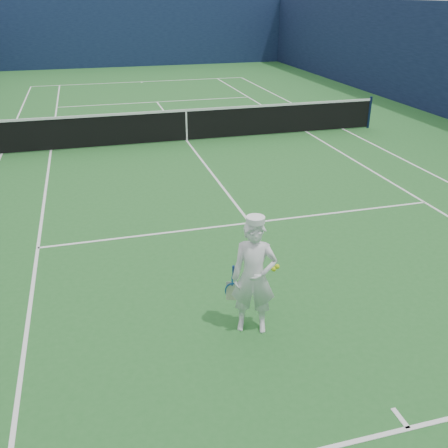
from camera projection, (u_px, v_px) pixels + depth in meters
name	position (u px, v px, depth m)	size (l,w,h in m)	color
ground	(187.00, 141.00, 15.77)	(80.00, 80.00, 0.00)	#256328
court_markings	(187.00, 141.00, 15.76)	(11.03, 23.83, 0.01)	white
windscreen_fence	(185.00, 76.00, 14.92)	(20.12, 36.12, 4.00)	#101D3D
tennis_net	(186.00, 124.00, 15.53)	(12.88, 0.09, 1.07)	#141E4C
tennis_player	(254.00, 277.00, 6.65)	(0.71, 0.67, 1.71)	white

